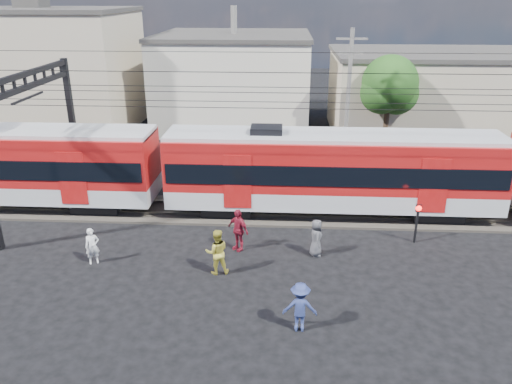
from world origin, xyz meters
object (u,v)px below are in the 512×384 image
at_px(commuter_train, 336,169).
at_px(crossing_signal, 418,216).
at_px(pedestrian_c, 300,307).
at_px(pedestrian_a, 92,246).

distance_m(commuter_train, crossing_signal, 4.51).
xyz_separation_m(commuter_train, pedestrian_c, (-1.93, -9.33, -1.53)).
bearing_deg(pedestrian_a, pedestrian_c, -50.46).
bearing_deg(pedestrian_c, commuter_train, -101.41).
distance_m(pedestrian_c, crossing_signal, 8.39).
height_order(pedestrian_a, crossing_signal, crossing_signal).
distance_m(commuter_train, pedestrian_a, 11.74).
relative_size(commuter_train, pedestrian_c, 28.85).
xyz_separation_m(commuter_train, pedestrian_a, (-10.28, -5.44, -1.63)).
height_order(pedestrian_a, pedestrian_c, pedestrian_c).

